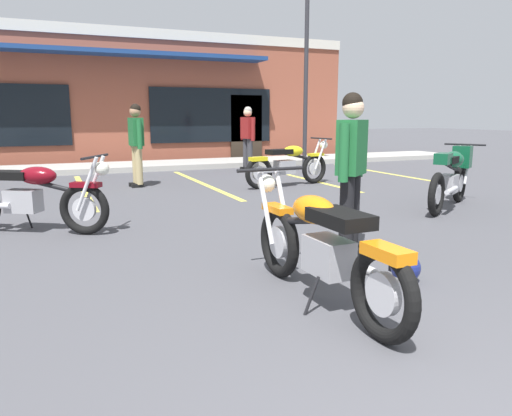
% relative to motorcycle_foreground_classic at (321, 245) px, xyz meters
% --- Properties ---
extents(ground_plane, '(80.00, 80.00, 0.00)m').
position_rel_motorcycle_foreground_classic_xyz_m(ground_plane, '(-0.07, 1.79, -0.46)').
color(ground_plane, '#47474C').
extents(sidewalk_kerb, '(22.00, 1.80, 0.14)m').
position_rel_motorcycle_foreground_classic_xyz_m(sidewalk_kerb, '(-0.07, 10.46, -0.39)').
color(sidewalk_kerb, '#A8A59E').
rests_on(sidewalk_kerb, ground_plane).
extents(brick_storefront_building, '(15.62, 5.94, 3.98)m').
position_rel_motorcycle_foreground_classic_xyz_m(brick_storefront_building, '(-0.07, 14.52, 1.53)').
color(brick_storefront_building, brown).
rests_on(brick_storefront_building, ground_plane).
extents(painted_stall_lines, '(12.23, 4.80, 0.01)m').
position_rel_motorcycle_foreground_classic_xyz_m(painted_stall_lines, '(-0.07, 6.86, -0.46)').
color(painted_stall_lines, '#DBCC4C').
rests_on(painted_stall_lines, ground_plane).
extents(motorcycle_foreground_classic, '(0.66, 2.11, 0.98)m').
position_rel_motorcycle_foreground_classic_xyz_m(motorcycle_foreground_classic, '(0.00, 0.00, 0.00)').
color(motorcycle_foreground_classic, black).
rests_on(motorcycle_foreground_classic, ground_plane).
extents(motorcycle_red_sportbike, '(1.87, 1.34, 0.98)m').
position_rel_motorcycle_foreground_classic_xyz_m(motorcycle_red_sportbike, '(-2.12, 3.42, 0.00)').
color(motorcycle_red_sportbike, black).
rests_on(motorcycle_red_sportbike, ground_plane).
extents(motorcycle_green_cafe_racer, '(1.86, 1.36, 0.98)m').
position_rel_motorcycle_foreground_classic_xyz_m(motorcycle_green_cafe_racer, '(3.96, 2.68, 0.07)').
color(motorcycle_green_cafe_racer, black).
rests_on(motorcycle_green_cafe_racer, ground_plane).
extents(motorcycle_orange_scrambler, '(2.09, 0.81, 0.98)m').
position_rel_motorcycle_foreground_classic_xyz_m(motorcycle_orange_scrambler, '(2.68, 5.83, 0.00)').
color(motorcycle_orange_scrambler, black).
rests_on(motorcycle_orange_scrambler, ground_plane).
extents(person_in_black_shirt, '(0.33, 0.61, 1.68)m').
position_rel_motorcycle_foreground_classic_xyz_m(person_in_black_shirt, '(3.05, 8.96, 0.49)').
color(person_in_black_shirt, black).
rests_on(person_in_black_shirt, ground_plane).
extents(person_in_shorts_foreground, '(0.53, 0.45, 1.68)m').
position_rel_motorcycle_foreground_classic_xyz_m(person_in_shorts_foreground, '(1.01, 1.11, 0.49)').
color(person_in_shorts_foreground, black).
rests_on(person_in_shorts_foreground, ground_plane).
extents(person_by_back_row, '(0.30, 0.61, 1.68)m').
position_rel_motorcycle_foreground_classic_xyz_m(person_by_back_row, '(-0.21, 6.95, 0.49)').
color(person_by_back_row, black).
rests_on(person_by_back_row, ground_plane).
extents(helmet_on_pavement, '(0.26, 0.26, 0.26)m').
position_rel_motorcycle_foreground_classic_xyz_m(helmet_on_pavement, '(0.93, 0.11, -0.33)').
color(helmet_on_pavement, navy).
rests_on(helmet_on_pavement, ground_plane).
extents(parking_lot_lamp_post, '(0.24, 0.76, 5.24)m').
position_rel_motorcycle_foreground_classic_xyz_m(parking_lot_lamp_post, '(4.99, 9.26, 2.91)').
color(parking_lot_lamp_post, '#2D2D33').
rests_on(parking_lot_lamp_post, ground_plane).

